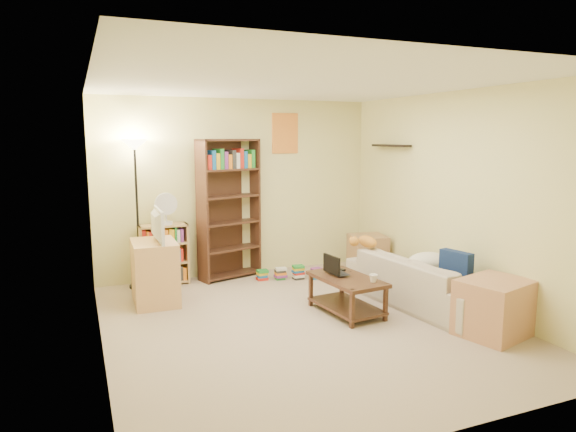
{
  "coord_description": "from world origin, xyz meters",
  "views": [
    {
      "loc": [
        -2.14,
        -4.78,
        1.97
      ],
      "look_at": [
        0.13,
        0.71,
        1.05
      ],
      "focal_mm": 32.0,
      "sensor_mm": 36.0,
      "label": 1
    }
  ],
  "objects_px": {
    "desk_fan": "(166,207)",
    "tall_bookshelf": "(229,206)",
    "short_bookshelf": "(164,255)",
    "end_cabinet": "(494,308)",
    "side_table": "(368,254)",
    "sofa": "(421,281)",
    "tv_stand": "(155,272)",
    "television": "(153,225)",
    "coffee_table": "(347,290)",
    "floor_lamp": "(135,170)",
    "mug": "(373,278)",
    "tabby_cat": "(365,241)",
    "laptop": "(341,272)"
  },
  "relations": [
    {
      "from": "desk_fan",
      "to": "tall_bookshelf",
      "type": "bearing_deg",
      "value": 2.8
    },
    {
      "from": "short_bookshelf",
      "to": "end_cabinet",
      "type": "bearing_deg",
      "value": -50.15
    },
    {
      "from": "side_table",
      "to": "desk_fan",
      "type": "bearing_deg",
      "value": 169.91
    },
    {
      "from": "sofa",
      "to": "tall_bookshelf",
      "type": "distance_m",
      "value": 2.77
    },
    {
      "from": "side_table",
      "to": "short_bookshelf",
      "type": "bearing_deg",
      "value": 169.24
    },
    {
      "from": "sofa",
      "to": "tv_stand",
      "type": "bearing_deg",
      "value": 59.71
    },
    {
      "from": "television",
      "to": "end_cabinet",
      "type": "relative_size",
      "value": 1.0
    },
    {
      "from": "television",
      "to": "desk_fan",
      "type": "xyz_separation_m",
      "value": [
        0.27,
        0.7,
        0.11
      ]
    },
    {
      "from": "sofa",
      "to": "short_bookshelf",
      "type": "height_order",
      "value": "short_bookshelf"
    },
    {
      "from": "coffee_table",
      "to": "tall_bookshelf",
      "type": "xyz_separation_m",
      "value": [
        -0.79,
        1.94,
        0.76
      ]
    },
    {
      "from": "floor_lamp",
      "to": "end_cabinet",
      "type": "relative_size",
      "value": 2.87
    },
    {
      "from": "mug",
      "to": "television",
      "type": "distance_m",
      "value": 2.61
    },
    {
      "from": "mug",
      "to": "short_bookshelf",
      "type": "relative_size",
      "value": 0.14
    },
    {
      "from": "sofa",
      "to": "television",
      "type": "distance_m",
      "value": 3.22
    },
    {
      "from": "floor_lamp",
      "to": "desk_fan",
      "type": "bearing_deg",
      "value": -6.72
    },
    {
      "from": "tabby_cat",
      "to": "laptop",
      "type": "xyz_separation_m",
      "value": [
        -0.6,
        -0.48,
        -0.22
      ]
    },
    {
      "from": "television",
      "to": "tall_bookshelf",
      "type": "bearing_deg",
      "value": -55.47
    },
    {
      "from": "short_bookshelf",
      "to": "mug",
      "type": "bearing_deg",
      "value": -51.93
    },
    {
      "from": "mug",
      "to": "tabby_cat",
      "type": "bearing_deg",
      "value": 64.19
    },
    {
      "from": "mug",
      "to": "tv_stand",
      "type": "xyz_separation_m",
      "value": [
        -2.1,
        1.48,
        -0.08
      ]
    },
    {
      "from": "television",
      "to": "floor_lamp",
      "type": "distance_m",
      "value": 0.96
    },
    {
      "from": "sofa",
      "to": "tabby_cat",
      "type": "bearing_deg",
      "value": 18.61
    },
    {
      "from": "sofa",
      "to": "tall_bookshelf",
      "type": "height_order",
      "value": "tall_bookshelf"
    },
    {
      "from": "tall_bookshelf",
      "to": "desk_fan",
      "type": "relative_size",
      "value": 4.56
    },
    {
      "from": "television",
      "to": "coffee_table",
      "type": "bearing_deg",
      "value": -120.45
    },
    {
      "from": "floor_lamp",
      "to": "end_cabinet",
      "type": "xyz_separation_m",
      "value": [
        3.08,
        -3.07,
        -1.27
      ]
    },
    {
      "from": "mug",
      "to": "desk_fan",
      "type": "xyz_separation_m",
      "value": [
        -1.83,
        2.18,
        0.59
      ]
    },
    {
      "from": "tabby_cat",
      "to": "tv_stand",
      "type": "xyz_separation_m",
      "value": [
        -2.55,
        0.55,
        -0.28
      ]
    },
    {
      "from": "coffee_table",
      "to": "end_cabinet",
      "type": "relative_size",
      "value": 1.46
    },
    {
      "from": "sofa",
      "to": "mug",
      "type": "xyz_separation_m",
      "value": [
        -0.78,
        -0.2,
        0.17
      ]
    },
    {
      "from": "desk_fan",
      "to": "sofa",
      "type": "bearing_deg",
      "value": -37.12
    },
    {
      "from": "tabby_cat",
      "to": "end_cabinet",
      "type": "height_order",
      "value": "tabby_cat"
    },
    {
      "from": "floor_lamp",
      "to": "mug",
      "type": "bearing_deg",
      "value": -45.36
    },
    {
      "from": "side_table",
      "to": "floor_lamp",
      "type": "bearing_deg",
      "value": 170.3
    },
    {
      "from": "sofa",
      "to": "short_bookshelf",
      "type": "xyz_separation_m",
      "value": [
        -2.66,
        2.02,
        0.12
      ]
    },
    {
      "from": "mug",
      "to": "sofa",
      "type": "bearing_deg",
      "value": 14.21
    },
    {
      "from": "television",
      "to": "desk_fan",
      "type": "relative_size",
      "value": 1.59
    },
    {
      "from": "mug",
      "to": "end_cabinet",
      "type": "distance_m",
      "value": 1.24
    },
    {
      "from": "tall_bookshelf",
      "to": "short_bookshelf",
      "type": "height_order",
      "value": "tall_bookshelf"
    },
    {
      "from": "tv_stand",
      "to": "television",
      "type": "bearing_deg",
      "value": 0.0
    },
    {
      "from": "laptop",
      "to": "desk_fan",
      "type": "height_order",
      "value": "desk_fan"
    },
    {
      "from": "sofa",
      "to": "television",
      "type": "xyz_separation_m",
      "value": [
        -2.89,
        1.28,
        0.66
      ]
    },
    {
      "from": "floor_lamp",
      "to": "tv_stand",
      "type": "bearing_deg",
      "value": -82.88
    },
    {
      "from": "side_table",
      "to": "tv_stand",
      "type": "bearing_deg",
      "value": -176.13
    },
    {
      "from": "mug",
      "to": "tall_bookshelf",
      "type": "distance_m",
      "value": 2.49
    },
    {
      "from": "laptop",
      "to": "sofa",
      "type": "bearing_deg",
      "value": -107.22
    },
    {
      "from": "mug",
      "to": "tv_stand",
      "type": "distance_m",
      "value": 2.57
    },
    {
      "from": "mug",
      "to": "floor_lamp",
      "type": "bearing_deg",
      "value": 134.64
    },
    {
      "from": "laptop",
      "to": "tall_bookshelf",
      "type": "height_order",
      "value": "tall_bookshelf"
    },
    {
      "from": "floor_lamp",
      "to": "tabby_cat",
      "type": "bearing_deg",
      "value": -26.19
    }
  ]
}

